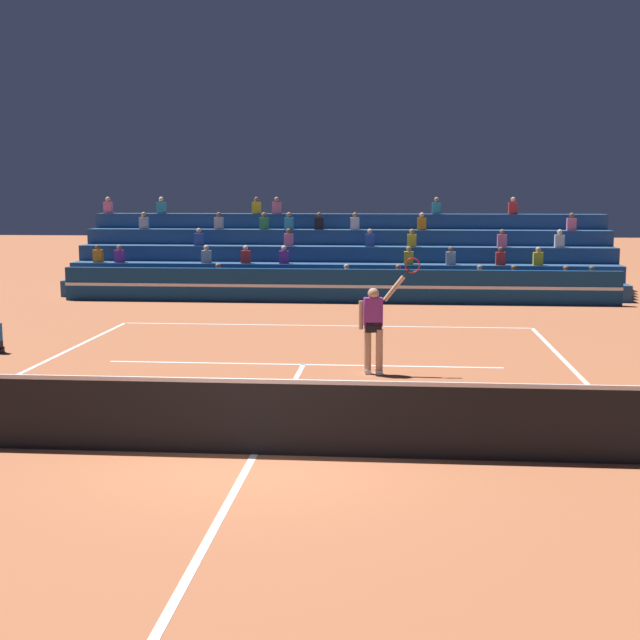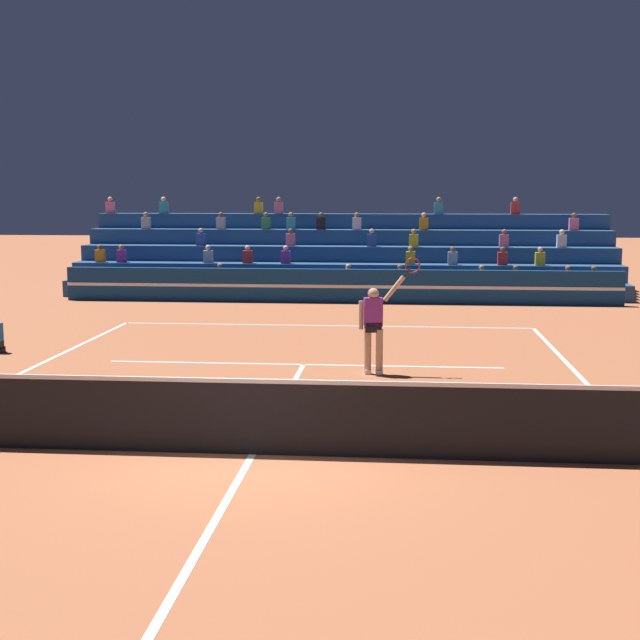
{
  "view_description": "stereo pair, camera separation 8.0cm",
  "coord_description": "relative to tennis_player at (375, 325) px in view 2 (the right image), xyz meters",
  "views": [
    {
      "loc": [
        1.91,
        -11.7,
        3.57
      ],
      "look_at": [
        0.44,
        5.37,
        1.1
      ],
      "focal_mm": 50.0,
      "sensor_mm": 36.0,
      "label": 1
    },
    {
      "loc": [
        1.99,
        -11.69,
        3.57
      ],
      "look_at": [
        0.44,
        5.37,
        1.1
      ],
      "focal_mm": 50.0,
      "sensor_mm": 36.0,
      "label": 2
    }
  ],
  "objects": [
    {
      "name": "tennis_ball",
      "position": [
        -4.94,
        -4.36,
        -0.95
      ],
      "size": [
        0.07,
        0.07,
        0.07
      ],
      "primitive_type": "sphere",
      "color": "#C6DB33",
      "rests_on": "ground"
    },
    {
      "name": "tennis_net",
      "position": [
        -1.49,
        -5.61,
        -0.44
      ],
      "size": [
        12.0,
        0.1,
        1.1
      ],
      "color": "black",
      "rests_on": "ground"
    },
    {
      "name": "sponsor_banner_wall",
      "position": [
        -1.49,
        11.26,
        -0.43
      ],
      "size": [
        18.0,
        0.26,
        1.1
      ],
      "color": "navy",
      "rests_on": "ground"
    },
    {
      "name": "tennis_player",
      "position": [
        0.0,
        0.0,
        0.0
      ],
      "size": [
        1.25,
        0.32,
        2.37
      ],
      "color": "tan",
      "rests_on": "ground"
    },
    {
      "name": "ground_plane",
      "position": [
        -1.49,
        -5.61,
        -0.98
      ],
      "size": [
        120.0,
        120.0,
        0.0
      ],
      "primitive_type": "plane",
      "color": "#AD603D"
    },
    {
      "name": "bleacher_stand",
      "position": [
        -1.49,
        15.06,
        0.03
      ],
      "size": [
        19.07,
        4.75,
        3.38
      ],
      "color": "navy",
      "rests_on": "ground"
    },
    {
      "name": "court_lines",
      "position": [
        -1.49,
        -5.61,
        -0.98
      ],
      "size": [
        11.1,
        23.9,
        0.01
      ],
      "color": "white",
      "rests_on": "ground"
    }
  ]
}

